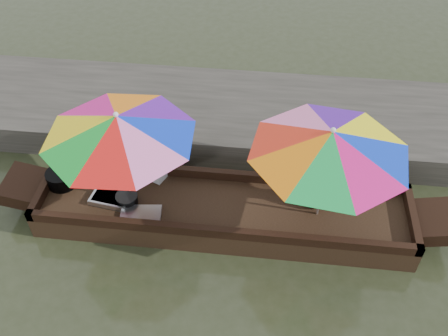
# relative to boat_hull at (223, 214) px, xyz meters

# --- Properties ---
(water) EXTENTS (80.00, 80.00, 0.00)m
(water) POSITION_rel_boat_hull_xyz_m (0.00, 0.00, -0.17)
(water) COLOR #282E19
(water) RESTS_ON ground
(dock) EXTENTS (22.00, 2.20, 0.50)m
(dock) POSITION_rel_boat_hull_xyz_m (0.00, 2.20, 0.08)
(dock) COLOR #2D2B26
(dock) RESTS_ON ground
(boat_hull) EXTENTS (5.36, 1.20, 0.35)m
(boat_hull) POSITION_rel_boat_hull_xyz_m (0.00, 0.00, 0.00)
(boat_hull) COLOR black
(boat_hull) RESTS_ON water
(cooking_pot) EXTENTS (0.44, 0.44, 0.23)m
(cooking_pot) POSITION_rel_boat_hull_xyz_m (-2.43, 0.17, 0.29)
(cooking_pot) COLOR black
(cooking_pot) RESTS_ON boat_hull
(tray_crayfish) EXTENTS (0.62, 0.47, 0.09)m
(tray_crayfish) POSITION_rel_boat_hull_xyz_m (-1.61, -0.06, 0.22)
(tray_crayfish) COLOR silver
(tray_crayfish) RESTS_ON boat_hull
(tray_scallop) EXTENTS (0.60, 0.45, 0.06)m
(tray_scallop) POSITION_rel_boat_hull_xyz_m (-1.12, -0.36, 0.21)
(tray_scallop) COLOR silver
(tray_scallop) RESTS_ON boat_hull
(charcoal_grill) EXTENTS (0.30, 0.30, 0.14)m
(charcoal_grill) POSITION_rel_boat_hull_xyz_m (-1.37, -0.10, 0.25)
(charcoal_grill) COLOR black
(charcoal_grill) RESTS_ON boat_hull
(supply_bag) EXTENTS (0.34, 0.31, 0.26)m
(supply_bag) POSITION_rel_boat_hull_xyz_m (-1.08, 0.45, 0.30)
(supply_bag) COLOR silver
(supply_bag) RESTS_ON boat_hull
(vendor) EXTENTS (0.58, 0.49, 1.01)m
(vendor) POSITION_rel_boat_hull_xyz_m (1.30, 0.21, 0.68)
(vendor) COLOR #473F38
(vendor) RESTS_ON boat_hull
(umbrella_bow) EXTENTS (2.60, 2.60, 1.55)m
(umbrella_bow) POSITION_rel_boat_hull_xyz_m (-1.34, 0.00, 0.95)
(umbrella_bow) COLOR #0C31D8
(umbrella_bow) RESTS_ON boat_hull
(umbrella_stern) EXTENTS (2.54, 2.54, 1.55)m
(umbrella_stern) POSITION_rel_boat_hull_xyz_m (1.33, 0.00, 0.95)
(umbrella_stern) COLOR yellow
(umbrella_stern) RESTS_ON boat_hull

